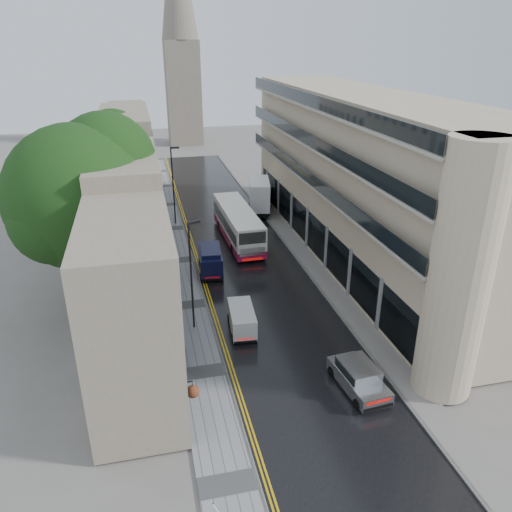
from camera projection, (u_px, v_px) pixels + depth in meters
name	position (u px, v px, depth m)	size (l,w,h in m)	color
ground	(376.00, 509.00, 21.01)	(200.00, 200.00, 0.00)	slate
road	(243.00, 255.00, 45.53)	(9.00, 85.00, 0.02)	black
left_sidewalk	(178.00, 261.00, 44.28)	(2.70, 85.00, 0.12)	gray
right_sidewalk	(299.00, 249.00, 46.64)	(1.80, 85.00, 0.12)	slate
old_shop_row	(130.00, 191.00, 43.38)	(4.50, 56.00, 12.00)	gray
modern_block	(360.00, 178.00, 43.55)	(8.00, 40.00, 14.00)	#C5B293
church_spire	(180.00, 27.00, 86.23)	(6.40, 6.40, 40.00)	gray
tree_near	(82.00, 221.00, 33.44)	(10.56, 10.56, 13.89)	black
tree_far	(98.00, 181.00, 45.38)	(9.24, 9.24, 12.46)	black
cream_bus	(233.00, 238.00, 45.11)	(2.66, 11.71, 3.19)	white
white_lorry	(251.00, 200.00, 54.79)	(2.16, 7.21, 3.78)	white
silver_hatchback	(358.00, 397.00, 26.33)	(1.87, 4.28, 1.60)	#A3A4A8
white_van	(233.00, 330.00, 32.23)	(1.59, 3.70, 1.67)	beige
navy_van	(201.00, 267.00, 40.38)	(1.81, 4.53, 2.31)	black
pedestrian	(174.00, 264.00, 41.44)	(0.61, 0.40, 1.67)	black
lamp_post_near	(191.00, 277.00, 32.51)	(0.85, 0.19, 7.55)	black
lamp_post_far	(173.00, 186.00, 51.48)	(0.91, 0.20, 8.07)	black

